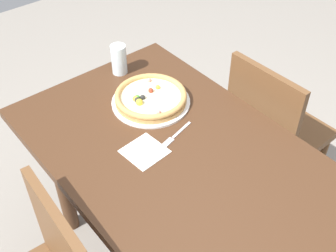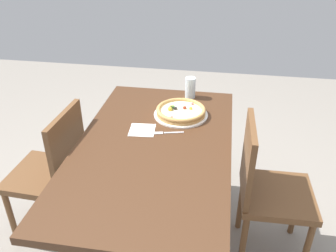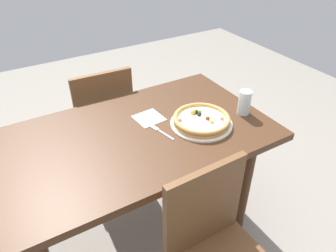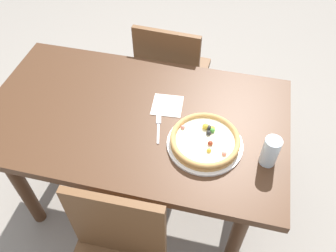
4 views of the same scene
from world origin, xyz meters
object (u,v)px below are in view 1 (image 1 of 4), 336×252
Objects in this scene: pizza at (151,97)px; drinking_glass at (119,59)px; plate at (151,102)px; chair_near at (272,131)px; fork at (175,136)px; dining_table at (187,182)px; napkin at (145,151)px.

drinking_glass is at bearing -6.00° from pizza.
plate is 0.27m from drinking_glass.
fork is at bearing -95.76° from chair_near.
dining_table is 0.64m from chair_near.
chair_near is at bearing -116.84° from pizza.
drinking_glass is 0.97× the size of napkin.
chair_near is at bearing -82.55° from dining_table.
napkin is (-0.47, 0.22, -0.07)m from drinking_glass.
plate is at bearing -116.86° from fork.
fork reaches higher than napkin.
dining_table is at bearing 168.15° from drinking_glass.
plate is 2.38× the size of drinking_glass.
pizza is (0.34, -0.10, 0.14)m from dining_table.
pizza reaches higher than dining_table.
fork is at bearing 166.45° from pizza.
fork is 1.17× the size of napkin.
dining_table is 4.74× the size of pizza.
drinking_glass is at bearing -11.85° from dining_table.
dining_table is at bearing 163.86° from pizza.
plate is (0.34, -0.10, 0.12)m from dining_table.
drinking_glass is at bearing -112.56° from fork.
chair_near is at bearing 162.25° from fork.
drinking_glass reaches higher than fork.
fork is (-0.22, 0.05, -0.03)m from pizza.
plate is at bearing -117.97° from chair_near.
pizza is 2.11× the size of napkin.
plate is at bearing 174.18° from drinking_glass.
napkin is at bearing -16.36° from fork.
pizza is at bearing -117.95° from chair_near.
dining_table is 0.64m from drinking_glass.
drinking_glass reaches higher than dining_table.
pizza is (0.00, 0.00, 0.03)m from plate.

